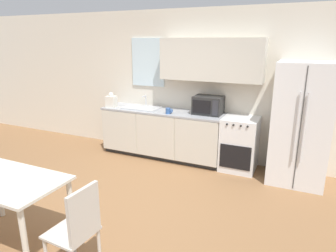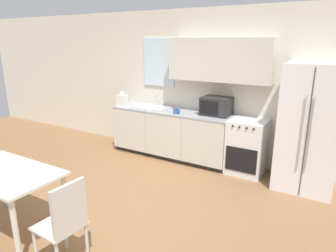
# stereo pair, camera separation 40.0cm
# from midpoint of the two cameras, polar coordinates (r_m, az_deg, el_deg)

# --- Properties ---
(ground_plane) EXTENTS (12.00, 12.00, 0.00)m
(ground_plane) POSITION_cam_midpoint_polar(r_m,az_deg,el_deg) (4.20, -11.75, -15.23)
(ground_plane) COLOR olive
(wall_back) EXTENTS (12.00, 0.38, 2.70)m
(wall_back) POSITION_cam_midpoint_polar(r_m,az_deg,el_deg) (5.56, 1.94, 8.61)
(wall_back) COLOR beige
(wall_back) RESTS_ON ground_plane
(kitchen_counter) EXTENTS (2.34, 0.63, 0.90)m
(kitchen_counter) POSITION_cam_midpoint_polar(r_m,az_deg,el_deg) (5.68, -3.13, -1.42)
(kitchen_counter) COLOR #333333
(kitchen_counter) RESTS_ON ground_plane
(oven_range) EXTENTS (0.58, 0.61, 0.91)m
(oven_range) POSITION_cam_midpoint_polar(r_m,az_deg,el_deg) (5.20, 11.33, -3.40)
(oven_range) COLOR white
(oven_range) RESTS_ON ground_plane
(refrigerator) EXTENTS (0.82, 0.78, 1.86)m
(refrigerator) POSITION_cam_midpoint_polar(r_m,az_deg,el_deg) (4.88, 21.86, 0.30)
(refrigerator) COLOR white
(refrigerator) RESTS_ON ground_plane
(kitchen_sink) EXTENTS (0.70, 0.43, 0.23)m
(kitchen_sink) POSITION_cam_midpoint_polar(r_m,az_deg,el_deg) (5.77, -7.00, 3.52)
(kitchen_sink) COLOR #B7BABC
(kitchen_sink) RESTS_ON kitchen_counter
(microwave) EXTENTS (0.49, 0.39, 0.32)m
(microwave) POSITION_cam_midpoint_polar(r_m,az_deg,el_deg) (5.26, 5.52, 3.95)
(microwave) COLOR #282828
(microwave) RESTS_ON kitchen_counter
(coffee_mug) EXTENTS (0.12, 0.09, 0.10)m
(coffee_mug) POSITION_cam_midpoint_polar(r_m,az_deg,el_deg) (5.28, -2.06, 2.88)
(coffee_mug) COLOR #335999
(coffee_mug) RESTS_ON kitchen_counter
(grocery_bag_0) EXTENTS (0.20, 0.17, 0.29)m
(grocery_bag_0) POSITION_cam_midpoint_polar(r_m,az_deg,el_deg) (5.94, -12.68, 4.72)
(grocery_bag_0) COLOR silver
(grocery_bag_0) RESTS_ON kitchen_counter
(dining_table) EXTENTS (1.29, 0.73, 0.77)m
(dining_table) POSITION_cam_midpoint_polar(r_m,az_deg,el_deg) (3.73, -31.34, -10.10)
(dining_table) COLOR beige
(dining_table) RESTS_ON ground_plane
(dining_chair_side) EXTENTS (0.42, 0.42, 0.93)m
(dining_chair_side) POSITION_cam_midpoint_polar(r_m,az_deg,el_deg) (3.02, -20.58, -17.52)
(dining_chair_side) COLOR beige
(dining_chair_side) RESTS_ON ground_plane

